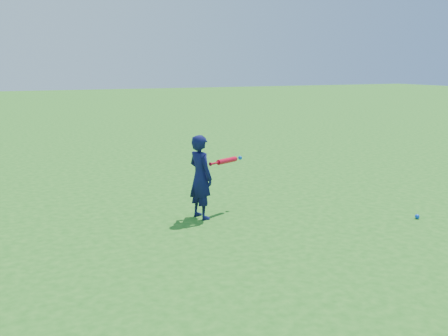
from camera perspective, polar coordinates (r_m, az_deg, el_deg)
name	(u,v)px	position (r m, az deg, el deg)	size (l,w,h in m)	color
ground	(252,219)	(7.14, 3.23, -5.82)	(80.00, 80.00, 0.00)	#1F6919
child	(201,177)	(7.04, -2.70, -1.03)	(0.44, 0.29, 1.20)	#0E1041
ground_ball_blue	(417,217)	(7.64, 21.21, -5.19)	(0.07, 0.07, 0.07)	blue
bat_swing	(228,160)	(7.36, 0.48, 0.88)	(0.65, 0.33, 0.08)	red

